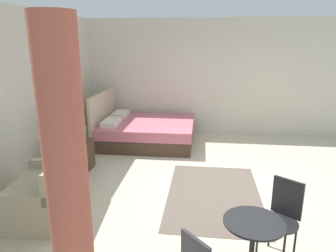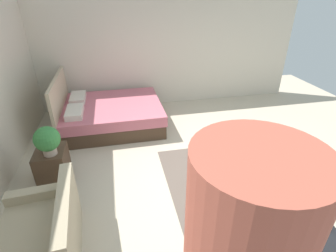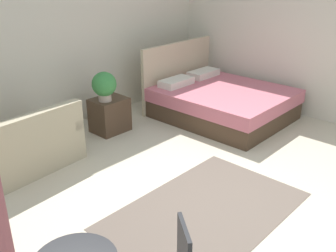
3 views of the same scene
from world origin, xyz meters
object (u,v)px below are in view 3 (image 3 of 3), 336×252
(bed, at_px, (220,101))
(nightstand, at_px, (110,115))
(couch, at_px, (29,147))
(potted_plant, at_px, (104,85))

(bed, height_order, nightstand, bed)
(couch, relative_size, nightstand, 2.42)
(nightstand, bearing_deg, bed, -28.02)
(bed, distance_m, couch, 3.27)
(potted_plant, bearing_deg, couch, -175.42)
(couch, height_order, nightstand, couch)
(bed, relative_size, potted_plant, 4.72)
(bed, distance_m, nightstand, 1.94)
(bed, xyz_separation_m, potted_plant, (-1.81, 0.87, 0.51))
(bed, distance_m, potted_plant, 2.07)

